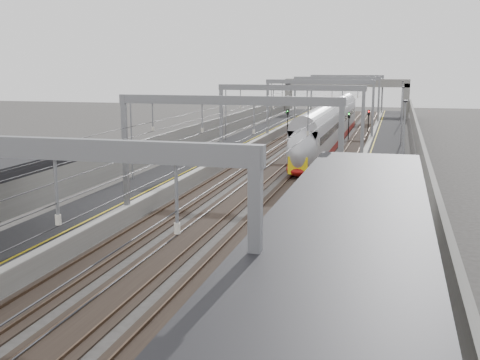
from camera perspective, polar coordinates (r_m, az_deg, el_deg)
The scene contains 13 objects.
platform_left at distance 58.52m, azimuth -2.53°, elevation 2.20°, with size 4.00×120.00×1.00m, color black.
platform_right at distance 55.95m, azimuth 13.33°, elevation 1.52°, with size 4.00×120.00×1.00m, color black.
tracks at distance 56.76m, azimuth 5.21°, elevation 1.43°, with size 11.40×140.00×0.20m.
overhead_line at distance 62.62m, azimuth 6.32°, elevation 7.90°, with size 13.00×140.00×6.60m.
canopy_right at distance 13.92m, azimuth 9.36°, elevation -6.70°, with size 4.40×30.00×4.24m.
overbridge at distance 110.71m, azimuth 10.06°, elevation 8.60°, with size 22.00×2.20×6.90m.
wall_left at distance 59.38m, azimuth -5.50°, elevation 3.35°, with size 0.30×120.00×3.20m, color slate.
wall_right at distance 55.82m, azimuth 16.66°, elevation 2.47°, with size 0.30×120.00×3.20m, color slate.
train at distance 70.29m, azimuth 8.39°, elevation 4.77°, with size 2.57×46.87×4.07m.
bench at distance 24.39m, azimuth 11.61°, elevation -7.86°, with size 0.48×1.72×0.89m.
signal_green at distance 81.62m, azimuth 4.54°, elevation 5.97°, with size 0.32×0.32×3.48m.
signal_red_near at distance 77.53m, azimuth 10.28°, elevation 5.57°, with size 0.32×0.32×3.48m.
signal_red_far at distance 82.24m, azimuth 12.09°, elevation 5.80°, with size 0.32×0.32×3.48m.
Camera 1 is at (9.18, -10.25, 9.24)m, focal length 45.00 mm.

